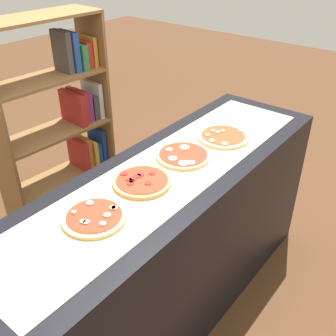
{
  "coord_description": "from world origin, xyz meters",
  "views": [
    {
      "loc": [
        -1.2,
        -0.95,
        1.9
      ],
      "look_at": [
        0.0,
        0.0,
        0.94
      ],
      "focal_mm": 42.13,
      "sensor_mm": 36.0,
      "label": 1
    }
  ],
  "objects": [
    {
      "name": "bookshelf",
      "position": [
        0.26,
        1.08,
        0.7
      ],
      "size": [
        0.79,
        0.33,
        1.46
      ],
      "color": "brown",
      "rests_on": "ground_plane"
    },
    {
      "name": "counter",
      "position": [
        0.0,
        0.0,
        0.46
      ],
      "size": [
        2.04,
        0.6,
        0.92
      ],
      "primitive_type": "cube",
      "color": "black",
      "rests_on": "ground_plane"
    },
    {
      "name": "parchment_paper",
      "position": [
        0.0,
        0.0,
        0.92
      ],
      "size": [
        1.86,
        0.43,
        0.0
      ],
      "primitive_type": "cube",
      "color": "tan",
      "rests_on": "counter"
    },
    {
      "name": "pizza_pepperoni_1",
      "position": [
        -0.15,
        0.03,
        0.93
      ],
      "size": [
        0.26,
        0.26,
        0.02
      ],
      "color": "tan",
      "rests_on": "parchment_paper"
    },
    {
      "name": "pizza_mushroom_0",
      "position": [
        -0.45,
        0.01,
        0.93
      ],
      "size": [
        0.26,
        0.26,
        0.02
      ],
      "color": "#DBB26B",
      "rests_on": "parchment_paper"
    },
    {
      "name": "pizza_mozzarella_2",
      "position": [
        0.15,
        0.02,
        0.93
      ],
      "size": [
        0.27,
        0.27,
        0.02
      ],
      "color": "#E5C17F",
      "rests_on": "parchment_paper"
    },
    {
      "name": "pizza_mushroom_3",
      "position": [
        0.45,
        -0.02,
        0.93
      ],
      "size": [
        0.28,
        0.28,
        0.02
      ],
      "color": "#E5C17F",
      "rests_on": "parchment_paper"
    },
    {
      "name": "ground_plane",
      "position": [
        0.0,
        0.0,
        0.0
      ],
      "size": [
        12.0,
        12.0,
        0.0
      ],
      "primitive_type": "plane",
      "color": "#4C2D19"
    }
  ]
}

